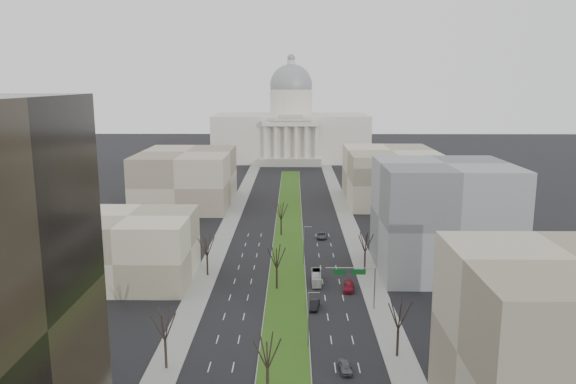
# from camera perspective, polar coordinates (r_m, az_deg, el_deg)

# --- Properties ---
(ground) EXTENTS (600.00, 600.00, 0.00)m
(ground) POSITION_cam_1_polar(r_m,az_deg,el_deg) (152.89, 0.05, -4.46)
(ground) COLOR black
(ground) RESTS_ON ground
(median) EXTENTS (8.00, 222.03, 0.20)m
(median) POSITION_cam_1_polar(r_m,az_deg,el_deg) (151.88, 0.04, -4.52)
(median) COLOR #999993
(median) RESTS_ON ground
(sidewalk_left) EXTENTS (5.00, 330.00, 0.15)m
(sidewalk_left) POSITION_cam_1_polar(r_m,az_deg,el_deg) (130.33, -7.83, -7.33)
(sidewalk_left) COLOR gray
(sidewalk_left) RESTS_ON ground
(sidewalk_right) EXTENTS (5.00, 330.00, 0.15)m
(sidewalk_right) POSITION_cam_1_polar(r_m,az_deg,el_deg) (129.97, 7.75, -7.38)
(sidewalk_right) COLOR gray
(sidewalk_right) RESTS_ON ground
(capitol) EXTENTS (80.00, 46.00, 55.00)m
(capitol) POSITION_cam_1_polar(r_m,az_deg,el_deg) (297.84, 0.31, 6.39)
(capitol) COLOR beige
(capitol) RESTS_ON ground
(building_beige_left) EXTENTS (26.00, 22.00, 14.00)m
(building_beige_left) POSITION_cam_1_polar(r_m,az_deg,el_deg) (122.24, -15.84, -5.52)
(building_beige_left) COLOR gray
(building_beige_left) RESTS_ON ground
(building_tan_right) EXTENTS (26.00, 24.00, 22.00)m
(building_tan_right) POSITION_cam_1_polar(r_m,az_deg,el_deg) (73.65, 26.87, -14.35)
(building_tan_right) COLOR gray
(building_tan_right) RESTS_ON ground
(building_grey_right) EXTENTS (28.00, 26.00, 24.00)m
(building_grey_right) POSITION_cam_1_polar(r_m,az_deg,el_deg) (127.02, 15.47, -2.53)
(building_grey_right) COLOR slate
(building_grey_right) RESTS_ON ground
(building_far_left) EXTENTS (30.00, 40.00, 18.00)m
(building_far_left) POSITION_cam_1_polar(r_m,az_deg,el_deg) (193.41, -10.27, 1.42)
(building_far_left) COLOR gray
(building_far_left) RESTS_ON ground
(building_far_right) EXTENTS (30.00, 40.00, 18.00)m
(building_far_right) POSITION_cam_1_polar(r_m,az_deg,el_deg) (197.78, 10.37, 1.63)
(building_far_right) COLOR gray
(building_far_right) RESTS_ON ground
(tree_left_mid) EXTENTS (5.40, 5.40, 9.72)m
(tree_left_mid) POSITION_cam_1_polar(r_m,az_deg,el_deg) (84.70, -12.44, -12.94)
(tree_left_mid) COLOR black
(tree_left_mid) RESTS_ON ground
(tree_left_far) EXTENTS (5.28, 5.28, 9.50)m
(tree_left_far) POSITION_cam_1_polar(r_m,az_deg,el_deg) (121.66, -8.25, -5.36)
(tree_left_far) COLOR black
(tree_left_far) RESTS_ON ground
(tree_right_mid) EXTENTS (5.52, 5.52, 9.94)m
(tree_right_mid) POSITION_cam_1_polar(r_m,az_deg,el_deg) (87.69, 11.19, -11.92)
(tree_right_mid) COLOR black
(tree_right_mid) RESTS_ON ground
(tree_right_far) EXTENTS (5.04, 5.04, 9.07)m
(tree_right_far) POSITION_cam_1_polar(r_m,az_deg,el_deg) (125.17, 7.86, -5.02)
(tree_right_far) COLOR black
(tree_right_far) RESTS_ON ground
(tree_median_a) EXTENTS (5.40, 5.40, 9.72)m
(tree_median_a) POSITION_cam_1_polar(r_m,az_deg,el_deg) (75.51, -2.10, -15.80)
(tree_median_a) COLOR black
(tree_median_a) RESTS_ON ground
(tree_median_b) EXTENTS (5.40, 5.40, 9.72)m
(tree_median_b) POSITION_cam_1_polar(r_m,az_deg,el_deg) (112.60, -1.16, -6.52)
(tree_median_b) COLOR black
(tree_median_b) RESTS_ON ground
(tree_median_c) EXTENTS (5.40, 5.40, 9.72)m
(tree_median_c) POSITION_cam_1_polar(r_m,az_deg,el_deg) (151.18, -0.71, -1.90)
(tree_median_c) COLOR black
(tree_median_c) RESTS_ON ground
(streetlamp_median_b) EXTENTS (1.90, 0.20, 9.16)m
(streetlamp_median_b) POSITION_cam_1_polar(r_m,az_deg,el_deg) (89.96, 2.12, -12.71)
(streetlamp_median_b) COLOR gray
(streetlamp_median_b) RESTS_ON ground
(streetlamp_median_c) EXTENTS (1.90, 0.20, 9.16)m
(streetlamp_median_c) POSITION_cam_1_polar(r_m,az_deg,el_deg) (127.55, 1.64, -5.41)
(streetlamp_median_c) COLOR gray
(streetlamp_median_c) RESTS_ON ground
(mast_arm_signs) EXTENTS (9.12, 0.24, 8.09)m
(mast_arm_signs) POSITION_cam_1_polar(r_m,az_deg,el_deg) (104.11, 7.32, -8.63)
(mast_arm_signs) COLOR gray
(mast_arm_signs) RESTS_ON ground
(car_grey_near) EXTENTS (2.05, 4.27, 1.41)m
(car_grey_near) POSITION_cam_1_polar(r_m,az_deg,el_deg) (85.32, 5.83, -17.25)
(car_grey_near) COLOR #56585F
(car_grey_near) RESTS_ON ground
(car_black) EXTENTS (2.36, 4.87, 1.54)m
(car_black) POSITION_cam_1_polar(r_m,az_deg,el_deg) (105.60, 2.68, -11.36)
(car_black) COLOR black
(car_black) RESTS_ON ground
(car_red) EXTENTS (2.72, 5.38, 1.50)m
(car_red) POSITION_cam_1_polar(r_m,az_deg,el_deg) (114.77, 6.19, -9.54)
(car_red) COLOR maroon
(car_red) RESTS_ON ground
(car_grey_far) EXTENTS (2.64, 5.33, 1.45)m
(car_grey_far) POSITION_cam_1_polar(r_m,az_deg,el_deg) (150.64, 3.45, -4.43)
(car_grey_far) COLOR #484B4F
(car_grey_far) RESTS_ON ground
(box_van) EXTENTS (2.00, 8.18, 2.27)m
(box_van) POSITION_cam_1_polar(r_m,az_deg,el_deg) (118.20, 2.89, -8.66)
(box_van) COLOR white
(box_van) RESTS_ON ground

